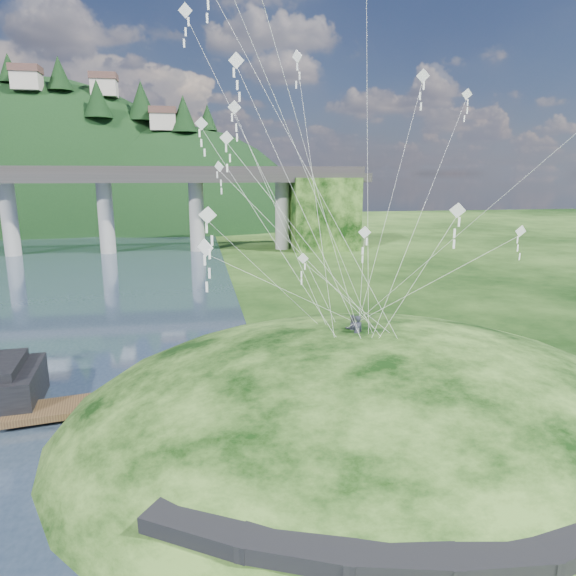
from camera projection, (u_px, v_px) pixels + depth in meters
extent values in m
plane|color=black|center=(231.00, 453.00, 25.74)|extent=(320.00, 320.00, 0.00)
ellipsoid|color=black|center=(369.00, 445.00, 29.38)|extent=(36.00, 32.00, 13.00)
cube|color=black|center=(202.00, 526.00, 17.36)|extent=(4.32, 3.62, 0.71)
cube|color=black|center=(298.00, 547.00, 16.28)|extent=(4.10, 2.97, 0.61)
cube|color=black|center=(400.00, 558.00, 15.84)|extent=(3.85, 2.37, 0.62)
cube|color=black|center=(496.00, 557.00, 15.94)|extent=(3.62, 1.83, 0.66)
cylinder|color=#97958F|center=(9.00, 218.00, 86.01)|extent=(2.60, 2.60, 13.00)
cylinder|color=#97958F|center=(106.00, 216.00, 88.70)|extent=(2.60, 2.60, 13.00)
cylinder|color=#97958F|center=(197.00, 215.00, 91.39)|extent=(2.60, 2.60, 13.00)
cylinder|color=#97958F|center=(282.00, 214.00, 94.08)|extent=(2.60, 2.60, 13.00)
cube|color=black|center=(322.00, 213.00, 95.38)|extent=(12.00, 11.00, 13.00)
ellipsoid|color=black|center=(53.00, 247.00, 141.13)|extent=(96.00, 68.00, 88.00)
ellipsoid|color=black|center=(183.00, 262.00, 140.39)|extent=(76.00, 56.00, 72.00)
cone|color=black|center=(8.00, 68.00, 119.61)|extent=(4.97, 4.97, 6.54)
cone|color=black|center=(59.00, 73.00, 119.92)|extent=(5.83, 5.83, 7.67)
cone|color=black|center=(97.00, 99.00, 118.04)|extent=(6.47, 6.47, 8.51)
cone|color=black|center=(141.00, 101.00, 126.13)|extent=(7.13, 7.13, 9.38)
cone|color=black|center=(183.00, 114.00, 123.86)|extent=(6.56, 6.56, 8.63)
cone|color=black|center=(207.00, 117.00, 130.29)|extent=(4.88, 4.88, 6.42)
cube|color=beige|center=(27.00, 82.00, 117.33)|extent=(6.00, 5.00, 4.00)
cube|color=brown|center=(26.00, 69.00, 116.75)|extent=(6.40, 5.40, 1.60)
cube|color=beige|center=(104.00, 88.00, 125.90)|extent=(6.00, 5.00, 4.00)
cube|color=brown|center=(104.00, 77.00, 125.31)|extent=(6.40, 5.40, 1.60)
cube|color=beige|center=(163.00, 122.00, 124.37)|extent=(6.00, 5.00, 4.00)
cube|color=brown|center=(163.00, 111.00, 123.78)|extent=(6.40, 5.40, 1.60)
cube|color=#3A2817|center=(150.00, 396.00, 31.07)|extent=(16.16, 5.14, 0.40)
cylinder|color=#3A2817|center=(25.00, 418.00, 28.87)|extent=(0.34, 0.34, 1.14)
cylinder|color=#3A2817|center=(90.00, 409.00, 30.00)|extent=(0.34, 0.34, 1.14)
cylinder|color=#3A2817|center=(150.00, 400.00, 31.13)|extent=(0.34, 0.34, 1.14)
cylinder|color=#3A2817|center=(206.00, 392.00, 32.27)|extent=(0.34, 0.34, 1.14)
cylinder|color=#3A2817|center=(258.00, 385.00, 33.40)|extent=(0.34, 0.34, 1.14)
imported|color=#272A35|center=(357.00, 316.00, 28.61)|extent=(0.79, 0.61, 1.93)
imported|color=#272A35|center=(352.00, 315.00, 29.44)|extent=(0.80, 0.63, 1.61)
cube|color=white|center=(234.00, 107.00, 27.68)|extent=(0.73, 0.24, 0.72)
cube|color=white|center=(235.00, 117.00, 27.79)|extent=(0.10, 0.03, 0.43)
cube|color=white|center=(235.00, 127.00, 27.90)|extent=(0.10, 0.03, 0.43)
cube|color=white|center=(235.00, 137.00, 28.02)|extent=(0.10, 0.03, 0.43)
cube|color=white|center=(297.00, 56.00, 27.24)|extent=(0.45, 0.55, 0.67)
cube|color=white|center=(297.00, 66.00, 27.35)|extent=(0.08, 0.07, 0.39)
cube|color=white|center=(297.00, 76.00, 27.45)|extent=(0.08, 0.07, 0.39)
cube|color=white|center=(297.00, 85.00, 27.56)|extent=(0.08, 0.07, 0.39)
cube|color=white|center=(208.00, 215.00, 21.14)|extent=(0.76, 0.25, 0.74)
cube|color=white|center=(208.00, 228.00, 21.25)|extent=(0.10, 0.06, 0.44)
cube|color=white|center=(209.00, 241.00, 21.37)|extent=(0.10, 0.06, 0.44)
cube|color=white|center=(209.00, 254.00, 21.49)|extent=(0.10, 0.06, 0.44)
cube|color=white|center=(201.00, 123.00, 33.24)|extent=(0.86, 0.31, 0.83)
cube|color=white|center=(202.00, 133.00, 33.37)|extent=(0.11, 0.04, 0.50)
cube|color=white|center=(202.00, 143.00, 33.50)|extent=(0.11, 0.04, 0.50)
cube|color=white|center=(202.00, 152.00, 33.63)|extent=(0.11, 0.04, 0.50)
cube|color=white|center=(185.00, 10.00, 28.65)|extent=(0.80, 0.21, 0.80)
cube|color=white|center=(186.00, 22.00, 28.77)|extent=(0.10, 0.02, 0.47)
cube|color=white|center=(186.00, 33.00, 28.90)|extent=(0.10, 0.02, 0.47)
cube|color=white|center=(187.00, 43.00, 29.02)|extent=(0.10, 0.02, 0.47)
cube|color=white|center=(521.00, 231.00, 29.25)|extent=(0.70, 0.21, 0.69)
cube|color=white|center=(520.00, 240.00, 29.35)|extent=(0.09, 0.04, 0.41)
cube|color=white|center=(519.00, 248.00, 29.46)|extent=(0.09, 0.04, 0.41)
cube|color=white|center=(518.00, 257.00, 29.57)|extent=(0.09, 0.04, 0.41)
cube|color=white|center=(209.00, 6.00, 26.60)|extent=(0.11, 0.07, 0.50)
cube|color=white|center=(210.00, 18.00, 26.73)|extent=(0.11, 0.07, 0.50)
cube|color=white|center=(458.00, 210.00, 28.11)|extent=(0.83, 0.39, 0.87)
cube|color=white|center=(457.00, 222.00, 28.25)|extent=(0.12, 0.04, 0.51)
cube|color=white|center=(456.00, 233.00, 28.38)|extent=(0.12, 0.04, 0.51)
cube|color=white|center=(455.00, 244.00, 28.52)|extent=(0.12, 0.04, 0.51)
cube|color=white|center=(205.00, 248.00, 23.22)|extent=(0.72, 0.53, 0.85)
cube|color=white|center=(206.00, 261.00, 23.35)|extent=(0.11, 0.07, 0.49)
cube|color=white|center=(206.00, 274.00, 23.48)|extent=(0.11, 0.07, 0.49)
cube|color=white|center=(207.00, 286.00, 23.61)|extent=(0.11, 0.07, 0.49)
cube|color=white|center=(227.00, 138.00, 25.26)|extent=(0.69, 0.22, 0.67)
cube|color=white|center=(227.00, 148.00, 25.36)|extent=(0.09, 0.04, 0.40)
cube|color=white|center=(227.00, 158.00, 25.47)|extent=(0.09, 0.04, 0.40)
cube|color=white|center=(227.00, 168.00, 25.58)|extent=(0.09, 0.04, 0.40)
cube|color=white|center=(467.00, 94.00, 35.90)|extent=(0.78, 0.25, 0.76)
cube|color=white|center=(466.00, 102.00, 36.02)|extent=(0.10, 0.04, 0.45)
cube|color=white|center=(466.00, 111.00, 36.14)|extent=(0.10, 0.04, 0.45)
cube|color=white|center=(465.00, 119.00, 36.26)|extent=(0.10, 0.04, 0.45)
cube|color=white|center=(219.00, 167.00, 32.18)|extent=(0.55, 0.50, 0.69)
cube|color=white|center=(219.00, 175.00, 32.29)|extent=(0.09, 0.06, 0.41)
cube|color=white|center=(220.00, 183.00, 32.40)|extent=(0.09, 0.06, 0.41)
cube|color=white|center=(220.00, 191.00, 32.51)|extent=(0.09, 0.06, 0.41)
cube|color=white|center=(423.00, 76.00, 31.74)|extent=(0.72, 0.51, 0.81)
cube|color=white|center=(422.00, 86.00, 31.87)|extent=(0.11, 0.05, 0.49)
cube|color=white|center=(422.00, 96.00, 32.00)|extent=(0.11, 0.05, 0.49)
cube|color=white|center=(421.00, 106.00, 32.13)|extent=(0.11, 0.05, 0.49)
cube|color=white|center=(365.00, 232.00, 28.95)|extent=(0.73, 0.19, 0.72)
cube|color=white|center=(364.00, 241.00, 29.07)|extent=(0.09, 0.02, 0.42)
cube|color=white|center=(364.00, 250.00, 29.18)|extent=(0.09, 0.02, 0.42)
cube|color=white|center=(364.00, 259.00, 29.29)|extent=(0.09, 0.02, 0.42)
cube|color=white|center=(236.00, 60.00, 28.17)|extent=(0.88, 0.22, 0.88)
cube|color=white|center=(237.00, 73.00, 28.30)|extent=(0.11, 0.03, 0.51)
cube|color=white|center=(237.00, 85.00, 28.44)|extent=(0.11, 0.03, 0.51)
cube|color=white|center=(237.00, 97.00, 28.57)|extent=(0.11, 0.03, 0.51)
cube|color=white|center=(303.00, 258.00, 32.48)|extent=(0.69, 0.24, 0.70)
cube|color=white|center=(303.00, 266.00, 32.59)|extent=(0.09, 0.02, 0.41)
cube|color=white|center=(303.00, 274.00, 32.70)|extent=(0.09, 0.02, 0.41)
cube|color=white|center=(303.00, 282.00, 32.81)|extent=(0.09, 0.02, 0.41)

